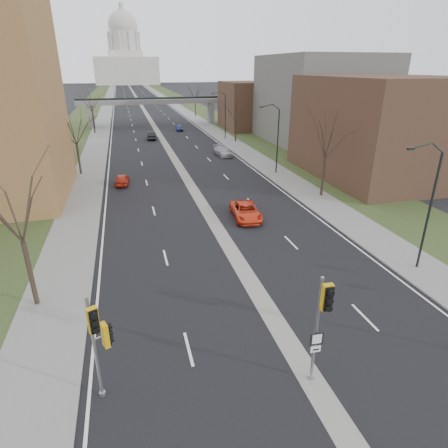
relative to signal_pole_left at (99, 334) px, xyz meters
name	(u,v)px	position (x,y,z in m)	size (l,w,h in m)	color
ground	(298,359)	(8.81, -0.03, -3.26)	(700.00, 700.00, 0.00)	black
road_surface	(139,101)	(8.81, 149.97, -3.26)	(20.00, 600.00, 0.01)	black
median_strip	(139,101)	(8.81, 149.97, -3.26)	(1.20, 600.00, 0.02)	gray
sidewalk_right	(168,101)	(20.81, 149.97, -3.20)	(4.00, 600.00, 0.12)	gray
sidewalk_left	(108,102)	(-3.19, 149.97, -3.20)	(4.00, 600.00, 0.12)	gray
grass_verge_right	(183,100)	(26.81, 149.97, -3.21)	(8.00, 600.00, 0.10)	#2A3B1B
grass_verge_left	(92,102)	(-9.19, 149.97, -3.21)	(8.00, 600.00, 0.10)	#2A3B1B
commercial_block_near	(383,128)	(32.81, 27.97, 2.74)	(16.00, 20.00, 12.00)	#4A3322
commercial_block_mid	(320,99)	(36.81, 51.97, 4.24)	(18.00, 22.00, 15.00)	#63615B
commercial_block_far	(255,106)	(30.81, 69.97, 1.74)	(14.00, 14.00, 10.00)	#4A3322
pedestrian_bridge	(152,105)	(8.81, 79.97, 1.58)	(34.00, 3.00, 6.45)	slate
capitol	(126,59)	(8.81, 319.97, 15.34)	(48.00, 42.00, 55.75)	#B8B5A9
streetlight_near	(428,172)	(19.79, 5.97, 3.69)	(2.61, 0.20, 8.70)	black
streetlight_mid	(273,119)	(19.79, 31.97, 3.69)	(2.61, 0.20, 8.70)	black
streetlight_far	(221,102)	(19.79, 57.97, 3.69)	(2.61, 0.20, 8.70)	black
tree_left_a	(13,199)	(-4.19, 7.97, 3.37)	(7.20, 7.20, 9.40)	#382B21
tree_left_b	(74,126)	(-4.19, 37.97, 2.97)	(6.75, 6.75, 8.81)	#382B21
tree_left_c	(91,98)	(-4.19, 71.97, 3.78)	(7.65, 7.65, 9.99)	#382B21
tree_right_a	(327,134)	(21.81, 21.97, 3.37)	(7.20, 7.20, 9.40)	#382B21
tree_right_b	(236,110)	(21.81, 54.97, 2.56)	(6.30, 6.30, 8.22)	#382B21
tree_right_c	(195,90)	(21.81, 94.97, 3.78)	(7.65, 7.65, 9.99)	#382B21
signal_pole_left	(99,334)	(0.00, 0.00, 0.00)	(0.83, 1.14, 4.98)	gray
signal_pole_median	(322,315)	(8.81, -1.61, 0.42)	(0.61, 0.86, 5.28)	gray
car_left_near	(122,179)	(0.98, 31.95, -2.61)	(1.53, 3.80, 1.29)	#B42614
car_left_far	(151,135)	(6.81, 61.69, -2.51)	(1.58, 4.54, 1.49)	black
car_right_near	(246,211)	(11.92, 17.94, -2.56)	(2.34, 5.08, 1.41)	red
car_right_mid	(223,151)	(16.56, 44.08, -2.55)	(1.99, 4.89, 1.42)	#9E9EA5
car_right_far	(179,128)	(13.60, 70.96, -2.64)	(1.47, 3.65, 1.24)	navy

